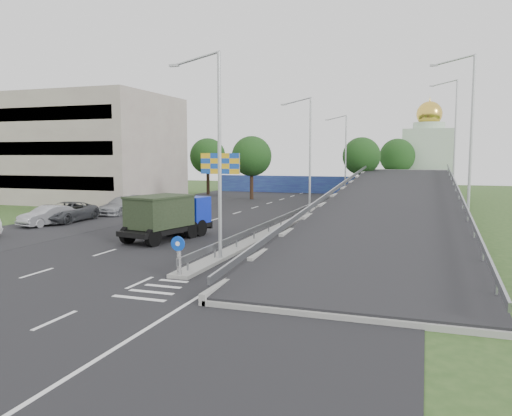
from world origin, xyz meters
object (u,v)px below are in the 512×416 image
at_px(lamp_post_mid, 308,149).
at_px(lamp_post_near, 216,144).
at_px(sign_bollard, 179,255).
at_px(lamp_post_far, 344,151).
at_px(parked_car_c, 66,212).
at_px(billboard, 220,167).
at_px(dump_truck, 168,215).
at_px(church, 428,155).
at_px(parked_car_b, 48,216).
at_px(parked_car_d, 123,205).

bearing_deg(lamp_post_mid, lamp_post_near, -90.00).
bearing_deg(sign_bollard, lamp_post_far, 89.86).
bearing_deg(parked_car_c, billboard, 53.04).
xyz_separation_m(sign_bollard, dump_truck, (-5.39, 8.92, 0.53)).
relative_size(lamp_post_mid, church, 0.73).
distance_m(sign_bollard, parked_car_b, 20.64).
relative_size(church, parked_car_c, 2.41).
relative_size(billboard, parked_car_b, 1.20).
relative_size(lamp_post_far, parked_car_b, 2.21).
bearing_deg(lamp_post_near, parked_car_b, 155.72).
relative_size(church, dump_truck, 2.04).
bearing_deg(parked_car_b, dump_truck, -2.86).
distance_m(church, billboard, 37.23).
height_order(sign_bollard, parked_car_c, sign_bollard).
height_order(sign_bollard, lamp_post_mid, lamp_post_mid).
relative_size(lamp_post_far, dump_truck, 1.49).
bearing_deg(parked_car_d, sign_bollard, -47.10).
distance_m(lamp_post_near, lamp_post_far, 40.00).
relative_size(lamp_post_mid, lamp_post_far, 1.00).
distance_m(lamp_post_mid, billboard, 9.47).
relative_size(parked_car_c, parked_car_d, 1.04).
xyz_separation_m(church, parked_car_d, (-25.93, -38.12, -4.51)).
bearing_deg(parked_car_b, lamp_post_near, -14.32).
bearing_deg(church, sign_bollard, -99.81).
relative_size(lamp_post_near, dump_truck, 1.49).
height_order(lamp_post_near, church, church).
bearing_deg(dump_truck, lamp_post_mid, 81.94).
bearing_deg(parked_car_b, church, 69.61).
relative_size(church, parked_car_b, 3.02).
height_order(billboard, parked_car_d, billboard).
bearing_deg(church, dump_truck, -107.47).
height_order(lamp_post_far, dump_truck, lamp_post_far).
distance_m(sign_bollard, lamp_post_near, 6.12).
bearing_deg(lamp_post_near, church, 79.62).
bearing_deg(lamp_post_far, sign_bollard, -90.14).
bearing_deg(billboard, lamp_post_mid, -12.38).
distance_m(lamp_post_mid, church, 35.41).
xyz_separation_m(lamp_post_far, billboard, (-9.11, -18.00, -1.62)).
bearing_deg(lamp_post_far, parked_car_b, -118.07).
distance_m(lamp_post_far, church, 17.15).
relative_size(lamp_post_mid, parked_car_d, 1.84).
distance_m(billboard, parked_car_b, 16.73).
bearing_deg(lamp_post_near, lamp_post_mid, 90.00).
height_order(sign_bollard, billboard, billboard).
height_order(sign_bollard, parked_car_d, sign_bollard).
bearing_deg(billboard, parked_car_d, -138.54).
height_order(billboard, dump_truck, billboard).
distance_m(lamp_post_mid, parked_car_c, 20.62).
xyz_separation_m(lamp_post_near, dump_truck, (-5.50, 5.10, -4.24)).
distance_m(church, parked_car_d, 46.33).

